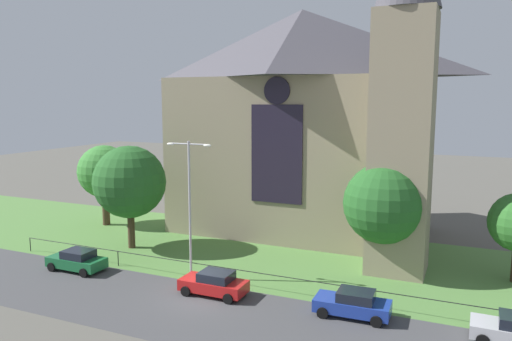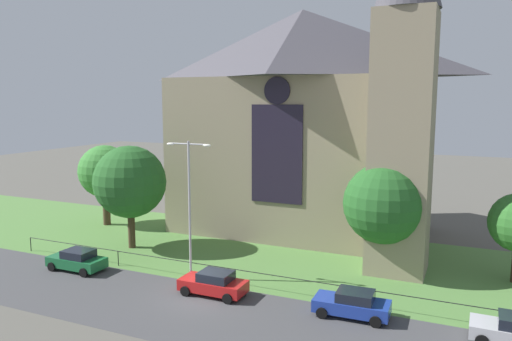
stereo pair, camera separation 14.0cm
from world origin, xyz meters
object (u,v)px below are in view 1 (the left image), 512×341
church_building (307,120)px  tree_left_far (104,172)px  parked_car_red (214,283)px  streetlamp_near (190,194)px  tree_right_near (384,204)px  tree_left_near (130,182)px  parked_car_green (77,260)px  parked_car_blue (353,304)px

church_building → tree_left_far: church_building is taller
tree_left_far → parked_car_red: (18.00, -11.13, -4.47)m
streetlamp_near → church_building: bearing=77.3°
tree_left_far → parked_car_red: size_ratio=1.85×
tree_right_near → parked_car_red: bearing=-137.3°
tree_left_near → parked_car_green: 7.68m
tree_right_near → streetlamp_near: size_ratio=0.83×
parked_car_green → parked_car_red: (11.09, 0.03, 0.00)m
tree_left_near → parked_car_green: bearing=-90.9°
church_building → parked_car_green: 22.39m
church_building → parked_car_blue: church_building is taller
church_building → streetlamp_near: size_ratio=2.76×
parked_car_blue → tree_left_near: bearing=-17.8°
tree_right_near → streetlamp_near: (-11.68, -6.39, 0.92)m
church_building → tree_right_near: church_building is taller
parked_car_red → tree_left_far: bearing=-31.9°
parked_car_green → tree_left_near: bearing=-91.0°
streetlamp_near → parked_car_green: bearing=-167.4°
tree_left_near → parked_car_blue: tree_left_near is taller
tree_left_far → tree_left_near: (7.00, -5.12, 0.26)m
tree_left_far → parked_car_blue: 29.04m
tree_left_near → tree_left_far: bearing=143.8°
tree_right_near → tree_left_far: (-26.91, 2.92, 0.26)m
tree_right_near → tree_left_near: 20.03m
church_building → parked_car_blue: bearing=-63.4°
tree_right_near → streetlamp_near: streetlamp_near is taller
streetlamp_near → tree_left_far: bearing=148.6°
parked_car_green → parked_car_blue: size_ratio=0.99×
tree_left_far → streetlamp_near: 17.86m
church_building → parked_car_blue: 20.41m
tree_left_far → church_building: bearing=16.3°
tree_left_near → parked_car_red: 13.40m
tree_left_near → streetlamp_near: streetlamp_near is taller
tree_left_far → parked_car_blue: (26.63, -10.70, -4.47)m
streetlamp_near → parked_car_green: size_ratio=2.24×
tree_right_near → tree_left_near: bearing=-173.7°
streetlamp_near → parked_car_blue: size_ratio=2.21×
parked_car_green → parked_car_red: bearing=-179.9°
tree_left_near → streetlamp_near: bearing=-27.0°
parked_car_red → tree_right_near: bearing=-137.5°
tree_left_near → streetlamp_near: 9.24m
parked_car_blue → tree_right_near: bearing=-94.0°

